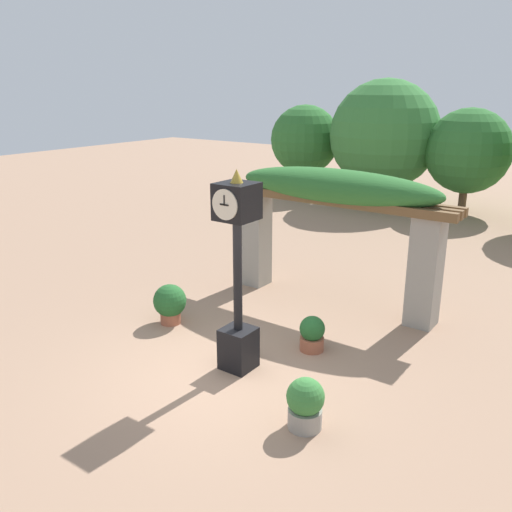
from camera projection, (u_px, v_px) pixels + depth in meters
name	position (u px, v px, depth m)	size (l,w,h in m)	color
ground_plane	(224.00, 371.00, 8.92)	(60.00, 60.00, 0.00)	#9E7A60
pedestal_clock	(238.00, 274.00, 8.56)	(0.57, 0.62, 3.31)	black
pergola	(335.00, 204.00, 11.13)	(5.13, 1.15, 2.89)	gray
potted_plant_near_left	(170.00, 303.00, 10.61)	(0.65, 0.65, 0.80)	#9E563D
potted_plant_near_right	(312.00, 334.00, 9.55)	(0.45, 0.45, 0.64)	#9E563D
potted_plant_far_left	(305.00, 403.00, 7.36)	(0.53, 0.53, 0.74)	gray
tree_line	(459.00, 144.00, 19.03)	(16.43, 4.66, 4.77)	brown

